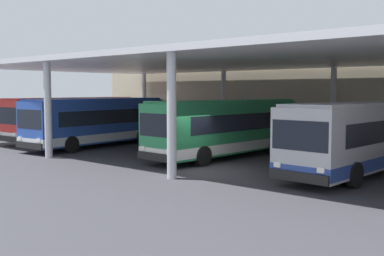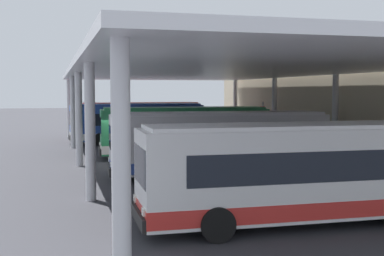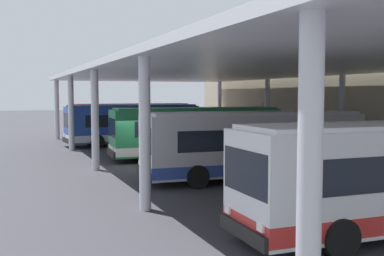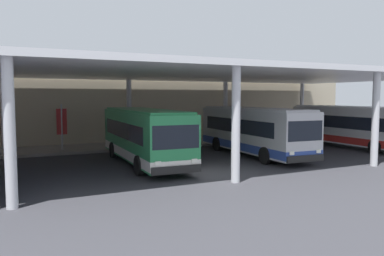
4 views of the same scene
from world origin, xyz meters
The scene contains 9 objects.
ground_plane centered at (0.00, 0.00, 0.00)m, with size 200.00×200.00×0.00m, color #333338.
platform_kerb centered at (0.00, 11.75, 0.09)m, with size 42.00×4.50×0.18m, color gray.
station_building_facade centered at (0.00, 15.00, 3.36)m, with size 48.00×1.60×6.72m, color #C1B293.
canopy_shelter centered at (0.00, 5.50, 5.29)m, with size 40.00×17.00×5.55m.
bus_nearest_bay centered at (-15.85, 3.63, 1.66)m, with size 3.13×10.65×3.17m.
bus_second_bay centered at (-11.49, 2.61, 1.66)m, with size 3.30×10.69×3.17m.
bus_middle_bay centered at (-2.06, 4.08, 1.66)m, with size 3.10×10.65×3.17m.
bus_far_bay centered at (5.52, 3.86, 1.66)m, with size 3.12×10.65×3.17m.
banner_sign centered at (-5.68, 10.94, 1.98)m, with size 0.70×0.12×3.20m.
Camera 1 is at (13.11, -16.48, 3.67)m, focal length 43.23 mm.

